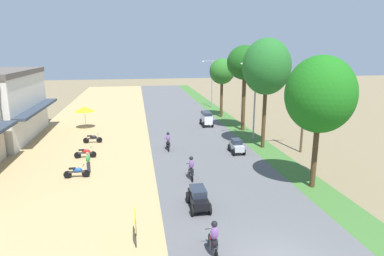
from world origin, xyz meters
TOP-DOWN VIEW (x-y plane):
  - parked_motorbike_nearest at (-9.94, 11.90)m, footprint 1.80×0.54m
  - parked_motorbike_second at (-9.97, 16.31)m, footprint 1.80×0.54m
  - parked_motorbike_third at (-9.91, 20.85)m, footprint 1.80×0.54m
  - street_signboard at (-5.90, 3.21)m, footprint 0.06×1.30m
  - vendor_umbrella at (-11.45, 27.19)m, footprint 2.20×2.20m
  - pedestrian_on_shoulder at (-9.27, 12.75)m, footprint 0.40×0.43m
  - median_tree_nearest at (5.60, 7.75)m, footprint 4.31×4.31m
  - median_tree_second at (5.69, 16.81)m, footprint 4.22×4.22m
  - median_tree_third at (5.94, 23.46)m, footprint 3.83×3.83m
  - median_tree_fourth at (5.42, 31.01)m, footprint 3.24×3.24m
  - streetlamp_near at (5.80, 19.65)m, footprint 3.16×0.20m
  - streetlamp_mid at (5.80, 38.33)m, footprint 3.16×0.20m
  - utility_pole_near at (8.54, 15.02)m, footprint 1.80×0.20m
  - car_sedan_black at (-2.37, 6.02)m, footprint 1.10×2.26m
  - car_hatchback_silver at (2.79, 15.51)m, footprint 1.04×2.00m
  - car_van_white at (2.37, 26.09)m, footprint 1.19×2.41m
  - motorbike_ahead_second at (-2.52, 1.61)m, footprint 0.54×1.80m
  - motorbike_ahead_third at (-2.07, 10.41)m, footprint 0.54×1.80m
  - motorbike_ahead_fourth at (-2.99, 17.42)m, footprint 0.54×1.80m

SIDE VIEW (x-z plane):
  - parked_motorbike_nearest at x=-9.94m, z-range 0.08..1.02m
  - parked_motorbike_second at x=-9.97m, z-range 0.08..1.02m
  - parked_motorbike_third at x=-9.91m, z-range 0.08..1.02m
  - car_sedan_black at x=-2.37m, z-range 0.15..1.34m
  - car_hatchback_silver at x=2.79m, z-range 0.13..1.36m
  - motorbike_ahead_second at x=-2.52m, z-range 0.03..1.69m
  - motorbike_ahead_third at x=-2.07m, z-range 0.03..1.69m
  - motorbike_ahead_fourth at x=-2.99m, z-range 0.03..1.69m
  - pedestrian_on_shoulder at x=-9.27m, z-range 0.15..1.77m
  - car_van_white at x=2.37m, z-range 0.19..1.86m
  - street_signboard at x=-5.90m, z-range 0.36..1.86m
  - vendor_umbrella at x=-11.45m, z-range 1.05..3.57m
  - utility_pole_near at x=8.54m, z-range 0.19..8.23m
  - streetlamp_mid at x=5.80m, z-range 0.64..7.83m
  - streetlamp_near at x=5.80m, z-range 0.65..8.35m
  - median_tree_fourth at x=5.42m, z-range 2.17..9.81m
  - median_tree_nearest at x=5.60m, z-range 1.89..10.43m
  - median_tree_second at x=5.69m, z-range 2.47..12.27m
  - median_tree_third at x=5.94m, z-range 2.77..12.02m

